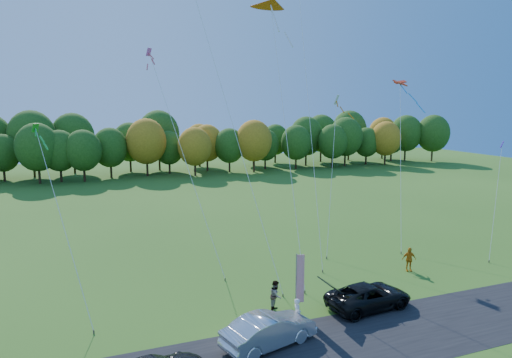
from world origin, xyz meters
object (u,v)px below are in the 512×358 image
object	(u,v)px
feather_flag	(299,278)
person_east	(409,259)
black_suv	(369,296)
silver_sedan	(269,330)

from	to	relation	value
feather_flag	person_east	bearing A→B (deg)	18.72
black_suv	feather_flag	xyz separation A→B (m)	(-4.38, 0.50, 1.55)
feather_flag	silver_sedan	bearing A→B (deg)	-139.91
black_suv	person_east	world-z (taller)	person_east
black_suv	silver_sedan	xyz separation A→B (m)	(-7.20, -1.87, 0.09)
person_east	silver_sedan	bearing A→B (deg)	-139.93
silver_sedan	person_east	world-z (taller)	person_east
black_suv	feather_flag	distance (m)	4.67
silver_sedan	person_east	size ratio (longest dim) A/B	2.83
black_suv	person_east	distance (m)	7.51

